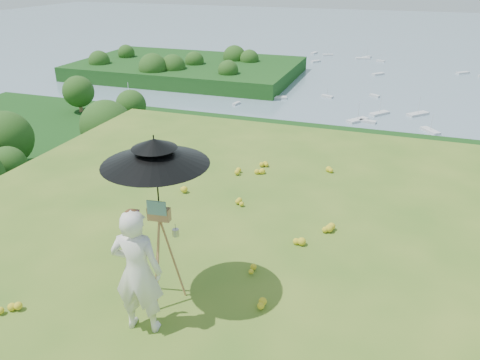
% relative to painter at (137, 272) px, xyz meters
% --- Properties ---
extents(ground, '(14.00, 14.00, 0.00)m').
position_rel_painter_xyz_m(ground, '(1.60, 1.76, -0.86)').
color(ground, '#3E6E1F').
rests_on(ground, ground).
extents(forest_slope, '(140.00, 56.00, 22.00)m').
position_rel_painter_xyz_m(forest_slope, '(1.60, 36.76, -29.86)').
color(forest_slope, '#113B10').
rests_on(forest_slope, bay_water).
extents(shoreline_tier, '(170.00, 28.00, 8.00)m').
position_rel_painter_xyz_m(shoreline_tier, '(1.60, 76.76, -36.86)').
color(shoreline_tier, gray).
rests_on(shoreline_tier, bay_water).
extents(bay_water, '(700.00, 700.00, 0.00)m').
position_rel_painter_xyz_m(bay_water, '(1.60, 241.76, -34.86)').
color(bay_water, slate).
rests_on(bay_water, ground).
extents(peninsula, '(90.00, 60.00, 12.00)m').
position_rel_painter_xyz_m(peninsula, '(-73.40, 156.76, -29.86)').
color(peninsula, '#113B10').
rests_on(peninsula, bay_water).
extents(slope_trees, '(110.00, 50.00, 6.00)m').
position_rel_painter_xyz_m(slope_trees, '(1.60, 36.76, -15.86)').
color(slope_trees, '#274A16').
rests_on(slope_trees, forest_slope).
extents(harbor_town, '(110.00, 22.00, 5.00)m').
position_rel_painter_xyz_m(harbor_town, '(1.60, 76.76, -30.36)').
color(harbor_town, beige).
rests_on(harbor_town, shoreline_tier).
extents(moored_boats, '(140.00, 140.00, 0.70)m').
position_rel_painter_xyz_m(moored_boats, '(-10.90, 162.76, -34.51)').
color(moored_boats, silver).
rests_on(moored_boats, bay_water).
extents(wildflowers, '(10.00, 10.50, 0.12)m').
position_rel_painter_xyz_m(wildflowers, '(1.60, 2.01, -0.80)').
color(wildflowers, gold).
rests_on(wildflowers, ground).
extents(painter, '(0.69, 0.51, 1.72)m').
position_rel_painter_xyz_m(painter, '(0.00, 0.00, 0.00)').
color(painter, white).
rests_on(painter, ground).
extents(field_easel, '(0.66, 0.66, 1.56)m').
position_rel_painter_xyz_m(field_easel, '(0.01, 0.61, -0.08)').
color(field_easel, '#AB6E48').
rests_on(field_easel, ground).
extents(sun_umbrella, '(1.64, 1.64, 1.13)m').
position_rel_painter_xyz_m(sun_umbrella, '(0.00, 0.64, 0.99)').
color(sun_umbrella, black).
rests_on(sun_umbrella, field_easel).
extents(painter_cap, '(0.21, 0.25, 0.10)m').
position_rel_painter_xyz_m(painter_cap, '(0.00, 0.00, 0.81)').
color(painter_cap, '#C96E77').
rests_on(painter_cap, painter).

